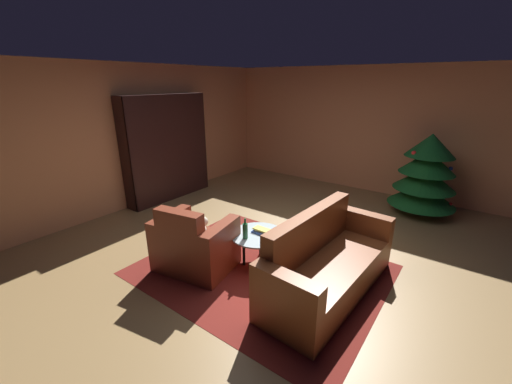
# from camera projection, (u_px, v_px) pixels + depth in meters

# --- Properties ---
(ground_plane) EXTENTS (8.15, 8.15, 0.00)m
(ground_plane) POSITION_uv_depth(u_px,v_px,m) (274.00, 252.00, 4.37)
(ground_plane) COLOR olive
(wall_back) EXTENTS (6.30, 0.06, 2.55)m
(wall_back) POSITION_uv_depth(u_px,v_px,m) (364.00, 130.00, 6.55)
(wall_back) COLOR tan
(wall_back) RESTS_ON ground
(wall_left) EXTENTS (0.06, 6.92, 2.55)m
(wall_left) POSITION_uv_depth(u_px,v_px,m) (131.00, 138.00, 5.68)
(wall_left) COLOR tan
(wall_left) RESTS_ON ground
(area_rug) EXTENTS (2.85, 2.29, 0.01)m
(area_rug) POSITION_uv_depth(u_px,v_px,m) (261.00, 270.00, 3.95)
(area_rug) COLOR maroon
(area_rug) RESTS_ON ground
(bookshelf_unit) EXTENTS (0.33, 1.80, 2.02)m
(bookshelf_unit) POSITION_uv_depth(u_px,v_px,m) (172.00, 150.00, 6.20)
(bookshelf_unit) COLOR black
(bookshelf_unit) RESTS_ON ground
(armchair_red) EXTENTS (1.02, 0.85, 0.87)m
(armchair_red) POSITION_uv_depth(u_px,v_px,m) (194.00, 246.00, 3.90)
(armchair_red) COLOR maroon
(armchair_red) RESTS_ON ground
(couch_red) EXTENTS (0.83, 1.96, 0.89)m
(couch_red) POSITION_uv_depth(u_px,v_px,m) (326.00, 265.00, 3.50)
(couch_red) COLOR brown
(couch_red) RESTS_ON ground
(coffee_table) EXTENTS (0.71, 0.71, 0.41)m
(coffee_table) POSITION_uv_depth(u_px,v_px,m) (258.00, 237.00, 4.00)
(coffee_table) COLOR black
(coffee_table) RESTS_ON ground
(book_stack_on_table) EXTENTS (0.22, 0.15, 0.06)m
(book_stack_on_table) POSITION_uv_depth(u_px,v_px,m) (261.00, 231.00, 4.01)
(book_stack_on_table) COLOR #2E4991
(book_stack_on_table) RESTS_ON coffee_table
(bottle_on_table) EXTENTS (0.06, 0.06, 0.26)m
(bottle_on_table) POSITION_uv_depth(u_px,v_px,m) (245.00, 231.00, 3.85)
(bottle_on_table) COLOR #1B512B
(bottle_on_table) RESTS_ON coffee_table
(decorated_tree) EXTENTS (1.11, 1.11, 1.42)m
(decorated_tree) POSITION_uv_depth(u_px,v_px,m) (426.00, 175.00, 5.42)
(decorated_tree) COLOR brown
(decorated_tree) RESTS_ON ground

